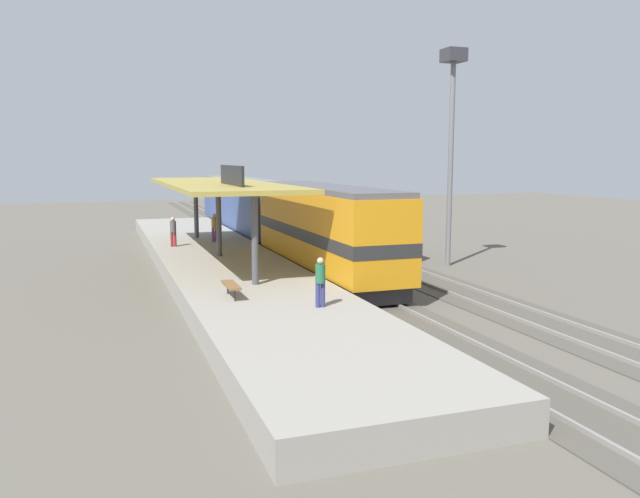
{
  "coord_description": "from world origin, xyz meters",
  "views": [
    {
      "loc": [
        -10.39,
        -32.43,
        5.91
      ],
      "look_at": [
        -1.38,
        -6.64,
        2.0
      ],
      "focal_mm": 35.56,
      "sensor_mm": 36.0,
      "label": 1
    }
  ],
  "objects_px": {
    "person_waiting": "(320,280)",
    "platform_bench": "(231,285)",
    "locomotive": "(325,231)",
    "freight_car": "(349,221)",
    "light_mast": "(452,112)",
    "passenger_carriage_single": "(245,207)",
    "person_walking": "(173,230)",
    "person_boarding": "(214,226)"
  },
  "relations": [
    {
      "from": "passenger_carriage_single",
      "to": "person_waiting",
      "type": "distance_m",
      "value": 27.35
    },
    {
      "from": "freight_car",
      "to": "person_walking",
      "type": "relative_size",
      "value": 7.02
    },
    {
      "from": "light_mast",
      "to": "person_waiting",
      "type": "height_order",
      "value": "light_mast"
    },
    {
      "from": "freight_car",
      "to": "person_boarding",
      "type": "height_order",
      "value": "freight_car"
    },
    {
      "from": "person_waiting",
      "to": "person_walking",
      "type": "distance_m",
      "value": 17.14
    },
    {
      "from": "locomotive",
      "to": "freight_car",
      "type": "relative_size",
      "value": 1.2
    },
    {
      "from": "person_waiting",
      "to": "person_walking",
      "type": "height_order",
      "value": "same"
    },
    {
      "from": "locomotive",
      "to": "platform_bench",
      "type": "bearing_deg",
      "value": -132.14
    },
    {
      "from": "person_waiting",
      "to": "person_boarding",
      "type": "xyz_separation_m",
      "value": [
        -0.41,
        18.31,
        0.0
      ]
    },
    {
      "from": "light_mast",
      "to": "person_waiting",
      "type": "distance_m",
      "value": 16.79
    },
    {
      "from": "light_mast",
      "to": "person_waiting",
      "type": "relative_size",
      "value": 6.84
    },
    {
      "from": "person_waiting",
      "to": "person_boarding",
      "type": "bearing_deg",
      "value": 91.28
    },
    {
      "from": "person_waiting",
      "to": "person_boarding",
      "type": "height_order",
      "value": "same"
    },
    {
      "from": "freight_car",
      "to": "person_waiting",
      "type": "distance_m",
      "value": 19.17
    },
    {
      "from": "platform_bench",
      "to": "person_waiting",
      "type": "height_order",
      "value": "person_waiting"
    },
    {
      "from": "passenger_carriage_single",
      "to": "light_mast",
      "type": "relative_size",
      "value": 1.71
    },
    {
      "from": "passenger_carriage_single",
      "to": "person_waiting",
      "type": "bearing_deg",
      "value": -97.23
    },
    {
      "from": "passenger_carriage_single",
      "to": "person_walking",
      "type": "distance_m",
      "value": 12.13
    },
    {
      "from": "locomotive",
      "to": "passenger_carriage_single",
      "type": "height_order",
      "value": "locomotive"
    },
    {
      "from": "freight_car",
      "to": "light_mast",
      "type": "xyz_separation_m",
      "value": [
        3.2,
        -6.78,
        6.43
      ]
    },
    {
      "from": "locomotive",
      "to": "person_waiting",
      "type": "xyz_separation_m",
      "value": [
        -3.44,
        -9.13,
        -0.56
      ]
    },
    {
      "from": "passenger_carriage_single",
      "to": "person_boarding",
      "type": "bearing_deg",
      "value": -113.58
    },
    {
      "from": "freight_car",
      "to": "person_waiting",
      "type": "relative_size",
      "value": 7.02
    },
    {
      "from": "freight_car",
      "to": "passenger_carriage_single",
      "type": "bearing_deg",
      "value": 115.32
    },
    {
      "from": "locomotive",
      "to": "freight_car",
      "type": "distance_m",
      "value": 9.48
    },
    {
      "from": "locomotive",
      "to": "person_walking",
      "type": "relative_size",
      "value": 8.44
    },
    {
      "from": "person_waiting",
      "to": "locomotive",
      "type": "bearing_deg",
      "value": 69.36
    },
    {
      "from": "person_boarding",
      "to": "locomotive",
      "type": "bearing_deg",
      "value": -67.25
    },
    {
      "from": "locomotive",
      "to": "person_waiting",
      "type": "height_order",
      "value": "locomotive"
    },
    {
      "from": "platform_bench",
      "to": "person_waiting",
      "type": "bearing_deg",
      "value": -44.29
    },
    {
      "from": "locomotive",
      "to": "light_mast",
      "type": "height_order",
      "value": "light_mast"
    },
    {
      "from": "locomotive",
      "to": "freight_car",
      "type": "bearing_deg",
      "value": 60.94
    },
    {
      "from": "locomotive",
      "to": "passenger_carriage_single",
      "type": "bearing_deg",
      "value": 90.0
    },
    {
      "from": "locomotive",
      "to": "person_walking",
      "type": "height_order",
      "value": "locomotive"
    },
    {
      "from": "person_boarding",
      "to": "light_mast",
      "type": "bearing_deg",
      "value": -33.4
    },
    {
      "from": "person_waiting",
      "to": "platform_bench",
      "type": "bearing_deg",
      "value": 135.71
    },
    {
      "from": "locomotive",
      "to": "person_walking",
      "type": "xyz_separation_m",
      "value": [
        -6.46,
        7.74,
        -0.56
      ]
    },
    {
      "from": "person_walking",
      "to": "person_boarding",
      "type": "bearing_deg",
      "value": 28.88
    },
    {
      "from": "locomotive",
      "to": "light_mast",
      "type": "distance_m",
      "value": 9.95
    },
    {
      "from": "passenger_carriage_single",
      "to": "person_walking",
      "type": "relative_size",
      "value": 11.7
    },
    {
      "from": "passenger_carriage_single",
      "to": "person_walking",
      "type": "xyz_separation_m",
      "value": [
        -6.46,
        -10.26,
        -0.46
      ]
    },
    {
      "from": "passenger_carriage_single",
      "to": "light_mast",
      "type": "xyz_separation_m",
      "value": [
        7.8,
        -16.5,
        6.08
      ]
    }
  ]
}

